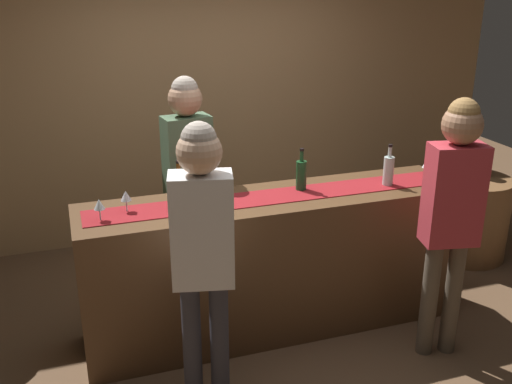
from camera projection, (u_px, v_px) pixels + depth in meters
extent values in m
plane|color=brown|center=(273.00, 324.00, 4.34)|extent=(10.00, 10.00, 0.00)
cube|color=tan|center=(205.00, 85.00, 5.53)|extent=(6.00, 0.12, 2.90)
cube|color=#543821|center=(274.00, 263.00, 4.17)|extent=(2.67, 0.60, 1.01)
cube|color=maroon|center=(275.00, 196.00, 3.99)|extent=(2.54, 0.28, 0.01)
cylinder|color=brown|center=(179.00, 189.00, 3.82)|extent=(0.07, 0.07, 0.21)
cylinder|color=brown|center=(178.00, 169.00, 3.77)|extent=(0.03, 0.03, 0.08)
cylinder|color=black|center=(178.00, 162.00, 3.76)|extent=(0.03, 0.03, 0.02)
cylinder|color=#194723|center=(301.00, 176.00, 4.08)|extent=(0.07, 0.07, 0.21)
cylinder|color=#194723|center=(302.00, 156.00, 4.03)|extent=(0.03, 0.03, 0.08)
cylinder|color=black|center=(302.00, 150.00, 4.02)|extent=(0.03, 0.03, 0.02)
cylinder|color=#B2C6C1|center=(388.00, 171.00, 4.18)|extent=(0.07, 0.07, 0.21)
cylinder|color=#B2C6C1|center=(390.00, 152.00, 4.13)|extent=(0.03, 0.03, 0.08)
cylinder|color=black|center=(390.00, 146.00, 4.11)|extent=(0.03, 0.03, 0.02)
cylinder|color=silver|center=(425.00, 177.00, 4.37)|extent=(0.06, 0.06, 0.00)
cylinder|color=silver|center=(426.00, 172.00, 4.36)|extent=(0.01, 0.01, 0.08)
cone|color=silver|center=(427.00, 163.00, 4.33)|extent=(0.07, 0.07, 0.06)
cylinder|color=silver|center=(101.00, 221.00, 3.60)|extent=(0.06, 0.06, 0.00)
cylinder|color=silver|center=(100.00, 215.00, 3.59)|extent=(0.01, 0.01, 0.08)
cone|color=silver|center=(99.00, 204.00, 3.56)|extent=(0.07, 0.07, 0.06)
cylinder|color=silver|center=(127.00, 212.00, 3.74)|extent=(0.06, 0.06, 0.00)
cylinder|color=silver|center=(127.00, 206.00, 3.72)|extent=(0.01, 0.01, 0.08)
cone|color=silver|center=(126.00, 196.00, 3.70)|extent=(0.07, 0.07, 0.06)
cylinder|color=#26262B|center=(201.00, 248.00, 4.61)|extent=(0.11, 0.11, 0.82)
cylinder|color=#26262B|center=(182.00, 252.00, 4.54)|extent=(0.11, 0.11, 0.82)
cube|color=#4C6B4C|center=(188.00, 160.00, 4.32)|extent=(0.36, 0.24, 0.65)
sphere|color=tan|center=(185.00, 99.00, 4.17)|extent=(0.25, 0.25, 0.25)
sphere|color=#AD9E8E|center=(185.00, 89.00, 4.14)|extent=(0.19, 0.19, 0.19)
cylinder|color=brown|center=(429.00, 299.00, 3.90)|extent=(0.11, 0.11, 0.82)
cylinder|color=brown|center=(452.00, 297.00, 3.91)|extent=(0.11, 0.11, 0.82)
cube|color=#B7333D|center=(454.00, 195.00, 3.65)|extent=(0.37, 0.26, 0.65)
sphere|color=#9E7051|center=(462.00, 125.00, 3.50)|extent=(0.25, 0.25, 0.25)
sphere|color=olive|center=(464.00, 114.00, 3.47)|extent=(0.19, 0.19, 0.19)
cylinder|color=#33333D|center=(192.00, 344.00, 3.42)|extent=(0.11, 0.11, 0.81)
cylinder|color=#33333D|center=(220.00, 343.00, 3.44)|extent=(0.11, 0.11, 0.81)
cube|color=white|center=(202.00, 230.00, 3.18)|extent=(0.38, 0.27, 0.64)
sphere|color=#DBAD89|center=(199.00, 152.00, 3.03)|extent=(0.24, 0.24, 0.24)
sphere|color=#AD9E8E|center=(199.00, 139.00, 3.00)|extent=(0.19, 0.19, 0.19)
cylinder|color=brown|center=(469.00, 217.00, 5.31)|extent=(0.68, 0.68, 0.74)
cylinder|color=#B7B2A8|center=(481.00, 164.00, 5.19)|extent=(0.13, 0.13, 0.24)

